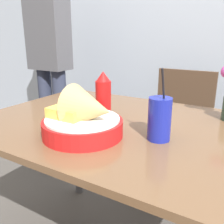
{
  "coord_description": "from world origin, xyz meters",
  "views": [
    {
      "loc": [
        0.44,
        -0.86,
        1.1
      ],
      "look_at": [
        -0.04,
        -0.06,
        0.81
      ],
      "focal_mm": 40.0,
      "sensor_mm": 36.0,
      "label": 1
    }
  ],
  "objects": [
    {
      "name": "food_basket",
      "position": [
        -0.07,
        -0.19,
        0.82
      ],
      "size": [
        0.29,
        0.29,
        0.19
      ],
      "color": "red",
      "rests_on": "dining_table"
    },
    {
      "name": "dining_table",
      "position": [
        0.0,
        0.0,
        0.66
      ],
      "size": [
        1.28,
        0.86,
        0.75
      ],
      "color": "brown",
      "rests_on": "ground_plane"
    },
    {
      "name": "wall_window",
      "position": [
        0.0,
        1.23,
        1.3
      ],
      "size": [
        7.0,
        0.06,
        2.6
      ],
      "color": "#9EA8B7",
      "rests_on": "ground_plane"
    },
    {
      "name": "ketchup_bottle",
      "position": [
        -0.15,
        0.05,
        0.85
      ],
      "size": [
        0.07,
        0.07,
        0.2
      ],
      "color": "red",
      "rests_on": "dining_table"
    },
    {
      "name": "person_standing",
      "position": [
        -1.0,
        0.59,
        1.01
      ],
      "size": [
        0.32,
        0.19,
        1.74
      ],
      "color": "#2D3347",
      "rests_on": "ground_plane"
    },
    {
      "name": "chair_far_window",
      "position": [
        0.0,
        0.79,
        0.51
      ],
      "size": [
        0.4,
        0.4,
        0.87
      ],
      "color": "#473323",
      "rests_on": "ground_plane"
    },
    {
      "name": "drink_cup",
      "position": [
        0.16,
        -0.09,
        0.82
      ],
      "size": [
        0.08,
        0.08,
        0.25
      ],
      "color": "#192399",
      "rests_on": "dining_table"
    }
  ]
}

